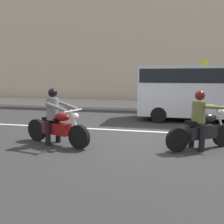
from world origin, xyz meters
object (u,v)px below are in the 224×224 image
object	(u,v)px
motorcycle_with_rider_gray	(56,122)
motorcycle_with_rider_olive	(201,125)
street_sign_post	(204,78)
parked_van_silver	(194,89)

from	to	relation	value
motorcycle_with_rider_gray	motorcycle_with_rider_olive	size ratio (longest dim) A/B	1.19
motorcycle_with_rider_olive	street_sign_post	world-z (taller)	street_sign_post
motorcycle_with_rider_gray	street_sign_post	size ratio (longest dim) A/B	0.79
motorcycle_with_rider_gray	motorcycle_with_rider_olive	distance (m)	3.88
motorcycle_with_rider_olive	parked_van_silver	size ratio (longest dim) A/B	0.40
motorcycle_with_rider_olive	parked_van_silver	bearing A→B (deg)	87.30
parked_van_silver	street_sign_post	world-z (taller)	street_sign_post
parked_van_silver	street_sign_post	xyz separation A→B (m)	(1.08, 5.20, 0.44)
motorcycle_with_rider_gray	street_sign_post	distance (m)	11.28
parked_van_silver	motorcycle_with_rider_gray	bearing A→B (deg)	-130.36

